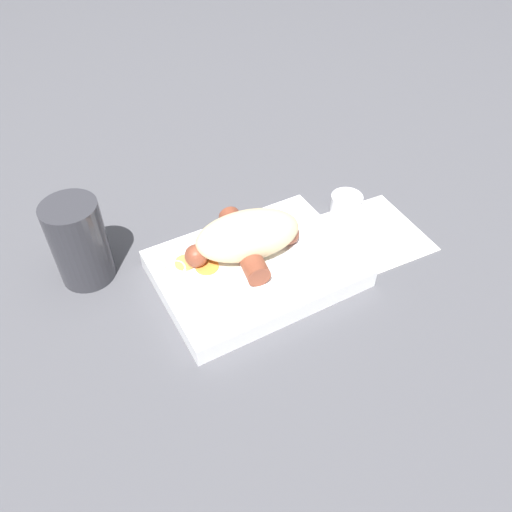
{
  "coord_description": "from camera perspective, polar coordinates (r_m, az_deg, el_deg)",
  "views": [
    {
      "loc": [
        -0.23,
        -0.42,
        0.5
      ],
      "look_at": [
        0.0,
        0.0,
        0.04
      ],
      "focal_mm": 35.0,
      "sensor_mm": 36.0,
      "label": 1
    }
  ],
  "objects": [
    {
      "name": "bread_roll",
      "position": [
        0.67,
        -1.04,
        2.38
      ],
      "size": [
        0.15,
        0.1,
        0.06
      ],
      "color": "beige",
      "rests_on": "food_tray"
    },
    {
      "name": "napkin",
      "position": [
        0.77,
        13.02,
        2.46
      ],
      "size": [
        0.15,
        0.15,
        0.0
      ],
      "color": "white",
      "rests_on": "ground_plane"
    },
    {
      "name": "pickled_veggies",
      "position": [
        0.68,
        -7.93,
        -0.68
      ],
      "size": [
        0.07,
        0.07,
        0.0
      ],
      "color": "orange",
      "rests_on": "food_tray"
    },
    {
      "name": "condiment_cup_far",
      "position": [
        0.8,
        10.26,
        5.86
      ],
      "size": [
        0.05,
        0.05,
        0.03
      ],
      "color": "white",
      "rests_on": "ground_plane"
    },
    {
      "name": "ground_plane",
      "position": [
        0.69,
        0.0,
        -2.26
      ],
      "size": [
        3.0,
        3.0,
        0.0
      ],
      "primitive_type": "plane",
      "color": "#4C4C51"
    },
    {
      "name": "sausage",
      "position": [
        0.67,
        -1.46,
        1.33
      ],
      "size": [
        0.16,
        0.13,
        0.03
      ],
      "color": "brown",
      "rests_on": "food_tray"
    },
    {
      "name": "condiment_cup_near",
      "position": [
        0.77,
        12.8,
        3.44
      ],
      "size": [
        0.05,
        0.05,
        0.03
      ],
      "color": "white",
      "rests_on": "ground_plane"
    },
    {
      "name": "drink_glass",
      "position": [
        0.69,
        -19.55,
        1.49
      ],
      "size": [
        0.07,
        0.07,
        0.12
      ],
      "color": "#333338",
      "rests_on": "ground_plane"
    },
    {
      "name": "food_tray",
      "position": [
        0.68,
        0.0,
        -1.45
      ],
      "size": [
        0.26,
        0.19,
        0.03
      ],
      "color": "white",
      "rests_on": "ground_plane"
    }
  ]
}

